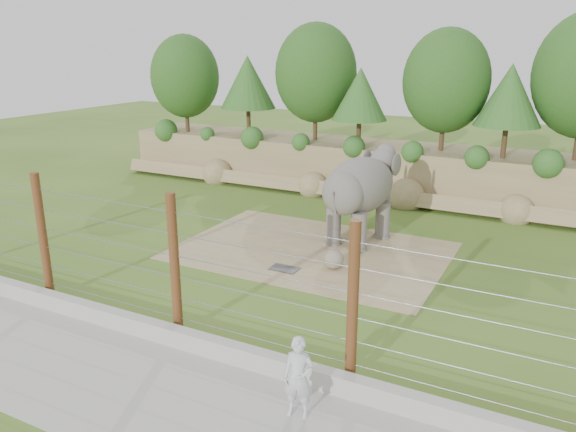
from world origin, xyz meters
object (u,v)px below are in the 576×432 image
at_px(elephant, 359,198).
at_px(barrier_fence, 175,266).
at_px(zookeeper, 299,378).
at_px(stone_ball, 334,259).

xyz_separation_m(elephant, barrier_fence, (-1.68, -9.38, 0.22)).
relative_size(barrier_fence, zookeeper, 11.08).
bearing_deg(zookeeper, barrier_fence, 146.76).
xyz_separation_m(stone_ball, barrier_fence, (-1.96, -6.22, 1.63)).
bearing_deg(elephant, barrier_fence, -89.97).
height_order(barrier_fence, zookeeper, barrier_fence).
height_order(elephant, zookeeper, elephant).
bearing_deg(elephant, stone_ball, -74.70).
relative_size(elephant, stone_ball, 6.35).
distance_m(elephant, stone_ball, 3.47).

